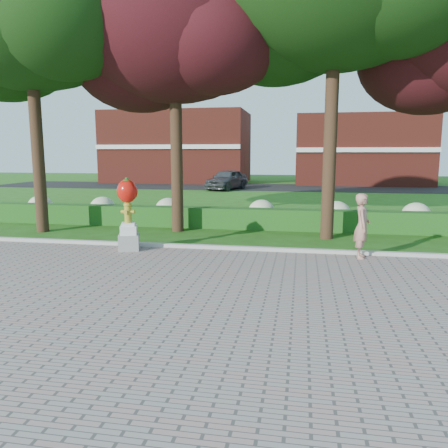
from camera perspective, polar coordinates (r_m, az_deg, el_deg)
name	(u,v)px	position (r m, az deg, el deg)	size (l,w,h in m)	color
ground	(189,277)	(10.55, -4.63, -6.94)	(100.00, 100.00, 0.00)	#254F13
walkway	(121,350)	(6.99, -13.31, -15.68)	(40.00, 14.00, 0.04)	gray
curb	(214,248)	(13.37, -1.36, -3.11)	(40.00, 0.18, 0.15)	#ADADA5
lawn_hedge	(234,218)	(17.18, 1.29, 0.77)	(24.00, 0.70, 0.80)	#164413
hydrangea_row	(251,211)	(18.07, 3.58, 1.65)	(20.10, 1.10, 0.99)	#B8BC90
street	(271,187)	(38.00, 6.20, 4.80)	(50.00, 8.00, 0.02)	black
building_left	(178,147)	(45.58, -6.01, 9.93)	(14.00, 8.00, 7.00)	maroon
building_right	(360,150)	(44.12, 17.39, 9.20)	(12.00, 8.00, 6.40)	maroon
tree_far_left	(27,8)	(18.47, -24.37, 24.28)	(9.00, 7.68, 11.66)	black
tree_mid_left	(172,29)	(17.12, -6.76, 23.96)	(8.25, 7.04, 10.69)	black
hydrant_sculpture	(128,212)	(13.34, -12.45, 1.54)	(0.75, 0.75, 2.18)	gray
woman	(362,226)	(12.66, 17.58, -0.24)	(0.66, 0.43, 1.81)	#B07864
parked_car	(227,179)	(35.37, 0.37, 5.86)	(1.92, 4.77, 1.63)	#3A3D41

